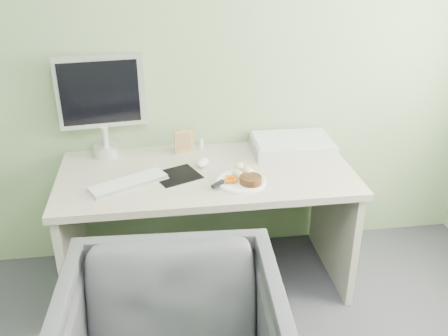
{
  "coord_description": "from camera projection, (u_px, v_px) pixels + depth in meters",
  "views": [
    {
      "loc": [
        -0.25,
        -0.8,
        1.94
      ],
      "look_at": [
        0.08,
        1.5,
        0.81
      ],
      "focal_mm": 40.0,
      "sensor_mm": 36.0,
      "label": 1
    }
  ],
  "objects": [
    {
      "name": "monitor",
      "position": [
        102.0,
        101.0,
        2.79
      ],
      "size": [
        0.48,
        0.15,
        0.58
      ],
      "rotation": [
        0.0,
        0.0,
        0.11
      ],
      "color": "silver",
      "rests_on": "desk"
    },
    {
      "name": "mousepad",
      "position": [
        177.0,
        175.0,
        2.67
      ],
      "size": [
        0.29,
        0.27,
        0.0
      ],
      "primitive_type": "cube",
      "rotation": [
        0.0,
        0.0,
        0.41
      ],
      "color": "black",
      "rests_on": "desk"
    },
    {
      "name": "potato_pile",
      "position": [
        244.0,
        170.0,
        2.63
      ],
      "size": [
        0.13,
        0.11,
        0.06
      ],
      "primitive_type": "ellipsoid",
      "rotation": [
        0.0,
        0.0,
        0.31
      ],
      "color": "tan",
      "rests_on": "plate"
    },
    {
      "name": "wall_back",
      "position": [
        197.0,
        42.0,
        2.78
      ],
      "size": [
        3.5,
        0.0,
        3.5
      ],
      "primitive_type": "plane",
      "rotation": [
        1.57,
        0.0,
        0.0
      ],
      "color": "gray",
      "rests_on": "floor"
    },
    {
      "name": "computer_mouse",
      "position": [
        203.0,
        162.0,
        2.77
      ],
      "size": [
        0.1,
        0.12,
        0.04
      ],
      "primitive_type": "ellipsoid",
      "rotation": [
        0.0,
        0.0,
        -0.39
      ],
      "color": "white",
      "rests_on": "desk"
    },
    {
      "name": "carrot_heap",
      "position": [
        230.0,
        179.0,
        2.57
      ],
      "size": [
        0.07,
        0.06,
        0.04
      ],
      "primitive_type": "cube",
      "rotation": [
        0.0,
        0.0,
        0.22
      ],
      "color": "orange",
      "rests_on": "plate"
    },
    {
      "name": "steak_knife",
      "position": [
        222.0,
        182.0,
        2.55
      ],
      "size": [
        0.18,
        0.17,
        0.02
      ],
      "rotation": [
        0.0,
        0.0,
        0.75
      ],
      "color": "silver",
      "rests_on": "plate"
    },
    {
      "name": "scanner",
      "position": [
        292.0,
        145.0,
        2.95
      ],
      "size": [
        0.47,
        0.32,
        0.07
      ],
      "primitive_type": "cube",
      "rotation": [
        0.0,
        0.0,
        -0.02
      ],
      "color": "#B9BBC0",
      "rests_on": "desk"
    },
    {
      "name": "plate",
      "position": [
        241.0,
        182.0,
        2.59
      ],
      "size": [
        0.26,
        0.26,
        0.01
      ],
      "primitive_type": "cylinder",
      "color": "white",
      "rests_on": "desk"
    },
    {
      "name": "desk",
      "position": [
        207.0,
        200.0,
        2.8
      ],
      "size": [
        1.6,
        0.75,
        0.73
      ],
      "color": "#C1B4A2",
      "rests_on": "floor"
    },
    {
      "name": "keyboard",
      "position": [
        128.0,
        182.0,
        2.57
      ],
      "size": [
        0.41,
        0.29,
        0.02
      ],
      "primitive_type": "cube",
      "rotation": [
        0.0,
        0.0,
        0.49
      ],
      "color": "white",
      "rests_on": "desk"
    },
    {
      "name": "photo_frame",
      "position": [
        184.0,
        141.0,
        2.91
      ],
      "size": [
        0.12,
        0.05,
        0.15
      ],
      "primitive_type": "cube",
      "rotation": [
        0.0,
        0.0,
        0.32
      ],
      "color": "olive",
      "rests_on": "desk"
    },
    {
      "name": "steak",
      "position": [
        251.0,
        180.0,
        2.56
      ],
      "size": [
        0.15,
        0.15,
        0.04
      ],
      "primitive_type": "cylinder",
      "rotation": [
        0.0,
        0.0,
        0.38
      ],
      "color": "black",
      "rests_on": "plate"
    },
    {
      "name": "eyedrop_bottle",
      "position": [
        201.0,
        144.0,
        2.98
      ],
      "size": [
        0.03,
        0.03,
        0.07
      ],
      "color": "white",
      "rests_on": "desk"
    }
  ]
}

